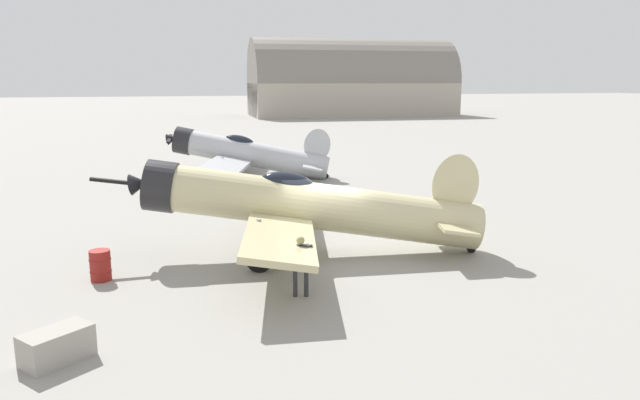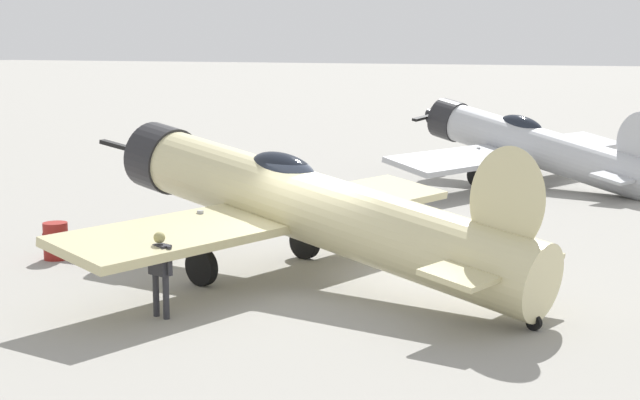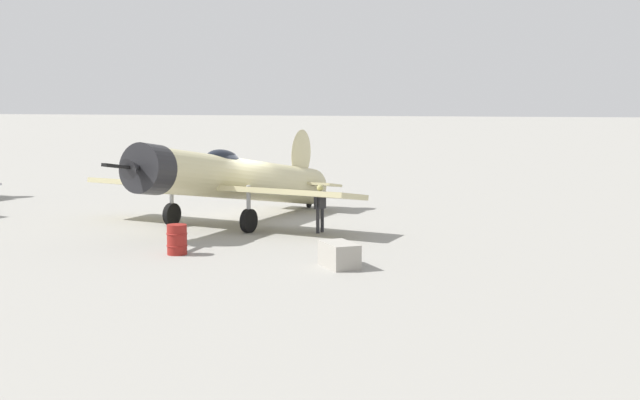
% 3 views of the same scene
% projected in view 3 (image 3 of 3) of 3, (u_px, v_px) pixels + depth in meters
% --- Properties ---
extents(ground_plane, '(400.00, 400.00, 0.00)m').
position_uv_depth(ground_plane, '(240.00, 222.00, 31.20)').
color(ground_plane, gray).
extents(airplane_foreground, '(12.09, 10.78, 3.33)m').
position_uv_depth(airplane_foreground, '(231.00, 179.00, 30.57)').
color(airplane_foreground, beige).
rests_on(airplane_foreground, ground_plane).
extents(ground_crew_mechanic, '(0.61, 0.33, 1.61)m').
position_uv_depth(ground_crew_mechanic, '(320.00, 204.00, 28.67)').
color(ground_crew_mechanic, '#2D2D33').
rests_on(ground_crew_mechanic, ground_plane).
extents(equipment_crate, '(1.48, 1.36, 0.66)m').
position_uv_depth(equipment_crate, '(339.00, 255.00, 22.84)').
color(equipment_crate, '#9E998E').
rests_on(equipment_crate, ground_plane).
extents(fuel_drum, '(0.61, 0.61, 0.87)m').
position_uv_depth(fuel_drum, '(177.00, 240.00, 24.69)').
color(fuel_drum, maroon).
rests_on(fuel_drum, ground_plane).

